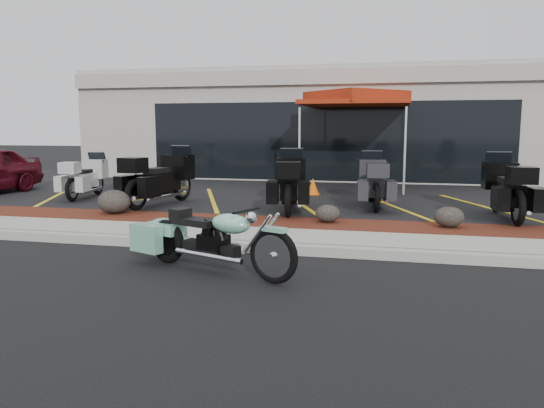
% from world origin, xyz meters
% --- Properties ---
extents(ground, '(90.00, 90.00, 0.00)m').
position_xyz_m(ground, '(0.00, 0.00, 0.00)').
color(ground, black).
rests_on(ground, ground).
extents(curb, '(24.00, 0.25, 0.15)m').
position_xyz_m(curb, '(0.00, 0.90, 0.07)').
color(curb, gray).
rests_on(curb, ground).
extents(sidewalk, '(24.00, 1.20, 0.15)m').
position_xyz_m(sidewalk, '(0.00, 1.60, 0.07)').
color(sidewalk, gray).
rests_on(sidewalk, ground).
extents(mulch_bed, '(24.00, 1.20, 0.16)m').
position_xyz_m(mulch_bed, '(0.00, 2.80, 0.08)').
color(mulch_bed, '#3B1B0D').
rests_on(mulch_bed, ground).
extents(upper_lot, '(26.00, 9.60, 0.15)m').
position_xyz_m(upper_lot, '(0.00, 8.20, 0.07)').
color(upper_lot, black).
rests_on(upper_lot, ground).
extents(dealership_building, '(18.00, 8.16, 4.00)m').
position_xyz_m(dealership_building, '(0.00, 14.47, 2.01)').
color(dealership_building, '#9E9A8E').
rests_on(dealership_building, ground).
extents(boulder_left, '(0.70, 0.59, 0.50)m').
position_xyz_m(boulder_left, '(-3.45, 2.97, 0.41)').
color(boulder_left, black).
rests_on(boulder_left, mulch_bed).
extents(boulder_mid, '(0.48, 0.40, 0.34)m').
position_xyz_m(boulder_mid, '(1.07, 2.92, 0.33)').
color(boulder_mid, black).
rests_on(boulder_mid, mulch_bed).
extents(boulder_right, '(0.53, 0.44, 0.38)m').
position_xyz_m(boulder_right, '(3.28, 2.90, 0.35)').
color(boulder_right, black).
rests_on(boulder_right, mulch_bed).
extents(hero_cruiser, '(2.73, 1.62, 0.94)m').
position_xyz_m(hero_cruiser, '(0.84, -0.76, 0.47)').
color(hero_cruiser, '#7DC3A4').
rests_on(hero_cruiser, ground).
extents(touring_white, '(0.97, 2.06, 1.15)m').
position_xyz_m(touring_white, '(-5.56, 5.86, 0.73)').
color(touring_white, silver).
rests_on(touring_white, upper_lot).
extents(touring_black_front, '(1.39, 2.51, 1.38)m').
position_xyz_m(touring_black_front, '(-2.84, 5.18, 0.84)').
color(touring_black_front, black).
rests_on(touring_black_front, upper_lot).
extents(touring_black_mid, '(1.21, 2.41, 1.34)m').
position_xyz_m(touring_black_mid, '(-0.03, 4.98, 0.82)').
color(touring_black_mid, black).
rests_on(touring_black_mid, upper_lot).
extents(touring_grey, '(1.08, 2.26, 1.27)m').
position_xyz_m(touring_grey, '(1.75, 5.90, 0.78)').
color(touring_grey, '#2D2C31').
rests_on(touring_grey, upper_lot).
extents(touring_black_rear, '(0.98, 2.30, 1.31)m').
position_xyz_m(touring_black_rear, '(4.43, 4.96, 0.81)').
color(touring_black_rear, black).
rests_on(touring_black_rear, upper_lot).
extents(traffic_cone, '(0.43, 0.43, 0.44)m').
position_xyz_m(traffic_cone, '(0.15, 7.14, 0.37)').
color(traffic_cone, '#D75607').
rests_on(traffic_cone, upper_lot).
extents(popup_canopy, '(3.60, 3.60, 2.87)m').
position_xyz_m(popup_canopy, '(1.11, 9.11, 2.76)').
color(popup_canopy, silver).
rests_on(popup_canopy, upper_lot).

